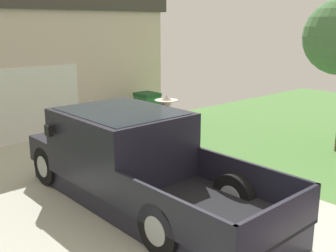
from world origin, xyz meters
The scene contains 5 objects.
pickup_truck centered at (-0.02, 4.03, 0.76)m, with size 2.07×5.52×1.66m.
person_with_hat centered at (1.31, 4.49, 1.04)m, with size 0.49×0.49×1.78m.
handbag centered at (1.32, 4.23, 0.12)m, with size 0.30×0.21×0.39m.
house_with_garage centered at (0.71, 11.77, 2.23)m, with size 9.07×5.65×4.42m.
wheeled_trash_bin centered at (3.64, 8.04, 0.60)m, with size 0.60×0.72×1.11m.
Camera 1 is at (-4.23, -1.79, 3.23)m, focal length 43.41 mm.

